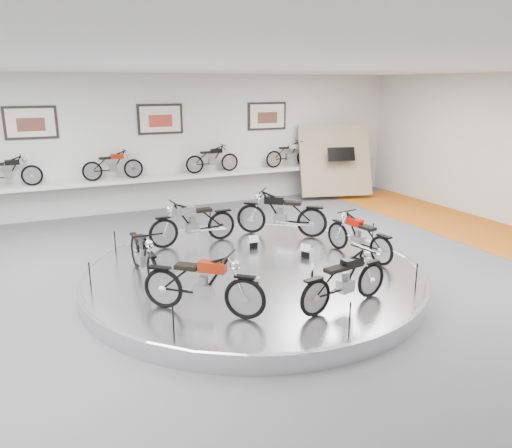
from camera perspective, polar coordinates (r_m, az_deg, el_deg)
name	(u,v)px	position (r m, az deg, el deg)	size (l,w,h in m)	color
floor	(260,289)	(9.38, 0.48, -7.40)	(16.00, 16.00, 0.00)	#555558
ceiling	(261,64)	(8.64, 0.54, 17.81)	(16.00, 16.00, 0.00)	white
wall_back	(161,143)	(15.36, -10.79, 9.10)	(16.00, 16.00, 0.00)	silver
dado_band	(164,191)	(15.56, -10.50, 3.78)	(15.68, 0.04, 1.10)	#BCBCBA
display_platform	(254,276)	(9.58, -0.28, -5.94)	(6.40, 6.40, 0.30)	silver
platform_rim	(254,270)	(9.53, -0.29, -5.27)	(6.40, 6.40, 0.10)	#B2B2BA
shelf	(165,178)	(15.21, -10.32, 5.25)	(11.00, 0.55, 0.10)	silver
poster_left	(31,123)	(14.81, -24.35, 10.51)	(1.35, 0.06, 0.88)	silver
poster_center	(160,119)	(15.26, -10.89, 11.69)	(1.35, 0.06, 0.88)	silver
poster_right	(267,116)	(16.45, 1.28, 12.23)	(1.35, 0.06, 0.88)	silver
display_panel	(335,160)	(16.90, 9.02, 7.18)	(2.40, 0.12, 2.40)	tan
shelf_bike_a	(8,174)	(14.70, -26.49, 5.16)	(1.22, 0.42, 0.73)	black
shelf_bike_b	(113,167)	(14.85, -16.03, 6.28)	(1.22, 0.42, 0.73)	maroon
shelf_bike_c	(212,161)	(15.57, -5.01, 7.23)	(1.22, 0.42, 0.73)	black
shelf_bike_d	(289,156)	(16.67, 3.84, 7.80)	(1.22, 0.42, 0.73)	#B9B8BE
bike_a	(281,213)	(11.47, 2.91, 1.25)	(1.79, 0.63, 1.06)	black
bike_b	(193,222)	(10.92, -7.22, 0.23)	(1.68, 0.59, 0.99)	#B9B8BE
bike_c	(143,253)	(9.16, -12.76, -3.30)	(1.57, 0.55, 0.92)	black
bike_d	(203,283)	(7.59, -6.09, -6.73)	(1.68, 0.59, 0.99)	maroon
bike_e	(345,280)	(7.92, 10.11, -6.27)	(1.52, 0.54, 0.90)	black
bike_f	(359,236)	(10.24, 11.68, -1.31)	(1.52, 0.53, 0.89)	#BF0E04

